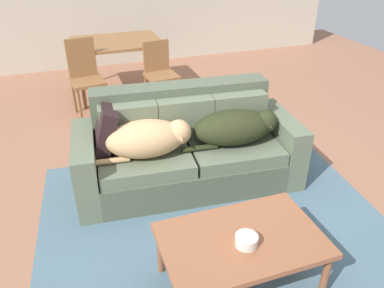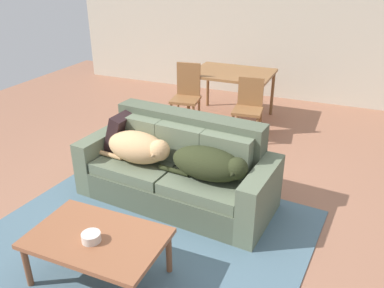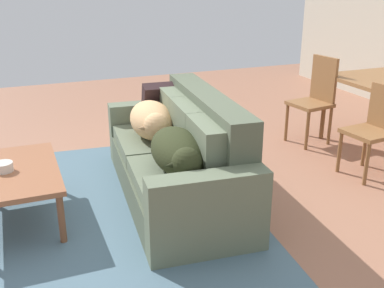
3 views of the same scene
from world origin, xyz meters
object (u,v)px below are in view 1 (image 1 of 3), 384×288
Objects in this scene: throw_pillow_by_left_arm at (104,129)px; coffee_table at (241,243)px; dog_on_left_cushion at (149,138)px; bowl_on_coffee_table at (246,240)px; dining_table at (117,46)px; couch at (187,148)px; dining_chair_near_left at (85,74)px; dog_on_right_cushion at (236,127)px; dining_chair_near_right at (160,71)px.

coffee_table is at bearing -65.61° from throw_pillow_by_left_arm.
throw_pillow_by_left_arm is (-0.35, 0.24, 0.03)m from dog_on_left_cushion.
dog_on_left_cushion is 1.32m from bowl_on_coffee_table.
throw_pillow_by_left_arm is 2.44m from dining_table.
dining_table is (0.17, 2.62, 0.11)m from dog_on_left_cushion.
couch is 2.04m from dining_chair_near_left.
throw_pillow_by_left_arm is at bearing 171.39° from dog_on_right_cushion.
coffee_table is at bearing -87.96° from couch.
dining_chair_near_right is at bearing 84.46° from coffee_table.
dog_on_left_cushion reaches higher than coffee_table.
dog_on_right_cushion is 2.37m from dining_chair_near_left.
dog_on_left_cushion is 0.82× the size of coffee_table.
throw_pillow_by_left_arm is at bearing -125.03° from dining_chair_near_right.
coffee_table is 1.22× the size of dining_chair_near_right.
bowl_on_coffee_table is at bearing -101.54° from dining_chair_near_right.
dining_chair_near_left reaches higher than couch.
couch is at bearing -85.07° from dining_table.
dining_chair_near_left is (-1.15, 2.07, -0.05)m from dog_on_right_cushion.
throw_pillow_by_left_arm is 0.42× the size of coffee_table.
dining_table is (-0.63, 2.67, 0.11)m from dog_on_right_cushion.
dining_chair_near_left reaches higher than coffee_table.
dining_chair_near_right is (0.31, 3.28, 0.02)m from bowl_on_coffee_table.
couch is at bearing -76.76° from dining_chair_near_left.
coffee_table is at bearing -87.89° from dining_table.
couch is 2.01× the size of coffee_table.
dining_table is at bearing 108.54° from dog_on_right_cushion.
bowl_on_coffee_table is 3.29m from dining_chair_near_right.
dining_chair_near_right is at bearing 87.88° from couch.
throw_pillow_by_left_arm is at bearing 150.67° from dog_on_left_cushion.
bowl_on_coffee_table is (-0.07, -1.41, 0.12)m from couch.
dining_chair_near_right is (0.97, -0.03, -0.05)m from dining_chair_near_left.
coffee_table is at bearing -101.65° from dining_chair_near_right.
throw_pillow_by_left_arm is at bearing 114.39° from coffee_table.
throw_pillow_by_left_arm is 0.51× the size of dining_chair_near_right.
couch is 2.46× the size of dining_chair_near_right.
throw_pillow_by_left_arm is 1.66m from bowl_on_coffee_table.
dog_on_left_cushion is at bearing -177.85° from dog_on_right_cushion.
dining_chair_near_right is at bearing -53.90° from dining_table.
bowl_on_coffee_table is (0.31, -1.28, -0.13)m from dog_on_left_cushion.
dog_on_left_cushion is 0.89× the size of dining_chair_near_left.
dining_chair_near_right is at bearing -9.55° from dining_chair_near_left.
dining_chair_near_left is 1.13× the size of dining_chair_near_right.
coffee_table is 0.10m from bowl_on_coffee_table.
dog_on_right_cushion is at bearing -17.47° from couch.
dining_table is at bearing 92.07° from bowl_on_coffee_table.
couch is at bearing 87.02° from bowl_on_coffee_table.
dining_chair_near_left is at bearing 101.32° from bowl_on_coffee_table.
dog_on_right_cushion is 0.75× the size of dining_table.
couch is 2.30× the size of dog_on_right_cushion.
dog_on_left_cushion is 2.06m from dining_chair_near_left.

